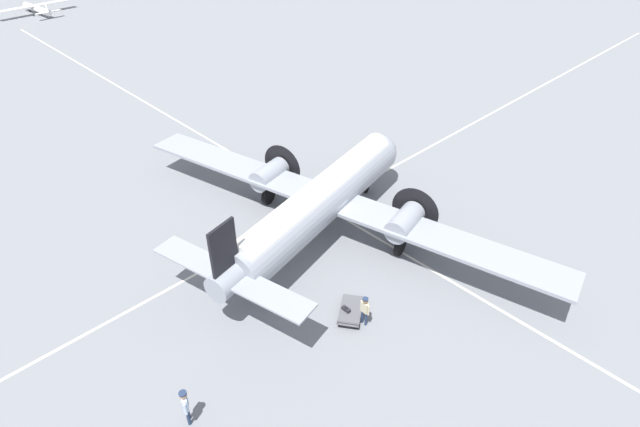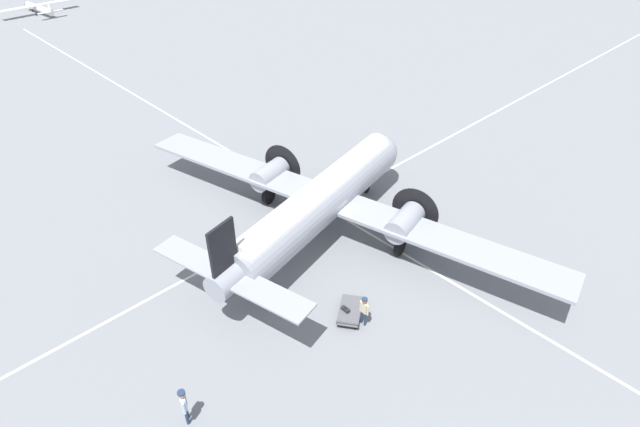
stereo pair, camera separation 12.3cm
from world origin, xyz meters
TOP-DOWN VIEW (x-y plane):
  - ground_plane at (0.00, 0.00)m, footprint 300.00×300.00m
  - apron_line_eastwest at (0.00, 2.28)m, footprint 120.00×0.16m
  - apron_line_northsouth at (-2.19, 0.00)m, footprint 0.16×120.00m
  - airliner_main at (-0.09, 0.40)m, footprint 27.55×17.43m
  - crew_foreground at (5.13, -12.18)m, footprint 0.57×0.42m
  - passenger_boarding at (6.50, -3.30)m, footprint 0.57×0.29m
  - suitcase_near_door at (5.53, -3.54)m, footprint 0.46×0.20m
  - baggage_cart at (5.66, -3.36)m, footprint 2.07×2.32m
  - light_aircraft_distant at (-66.84, 6.77)m, footprint 8.31×11.16m

SIDE VIEW (x-z plane):
  - ground_plane at x=0.00m, z-range 0.00..0.00m
  - apron_line_eastwest at x=0.00m, z-range 0.00..0.01m
  - apron_line_northsouth at x=-2.19m, z-range 0.00..0.01m
  - suitcase_near_door at x=5.53m, z-range -0.02..0.53m
  - baggage_cart at x=5.66m, z-range 0.00..0.56m
  - light_aircraft_distant at x=-66.84m, z-range -0.20..1.92m
  - passenger_boarding at x=6.50m, z-range 0.21..1.90m
  - crew_foreground at x=5.13m, z-range 0.24..2.10m
  - airliner_main at x=-0.09m, z-range -0.34..5.27m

